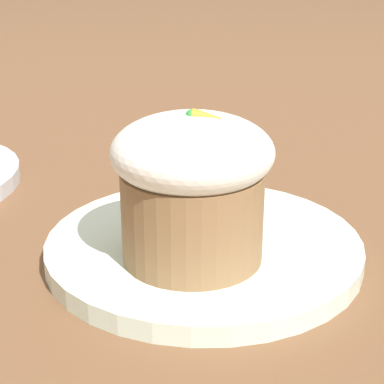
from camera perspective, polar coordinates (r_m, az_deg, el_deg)
name	(u,v)px	position (r m, az deg, el deg)	size (l,w,h in m)	color
ground_plane	(204,256)	(0.43, 1.03, -5.69)	(4.00, 4.00, 0.00)	brown
dessert_plate	(204,247)	(0.43, 1.04, -4.91)	(0.21, 0.21, 0.01)	silver
carrot_cake	(192,184)	(0.38, 0.00, 0.72)	(0.10, 0.10, 0.10)	olive
spoon	(207,234)	(0.43, 1.39, -3.79)	(0.04, 0.12, 0.01)	silver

